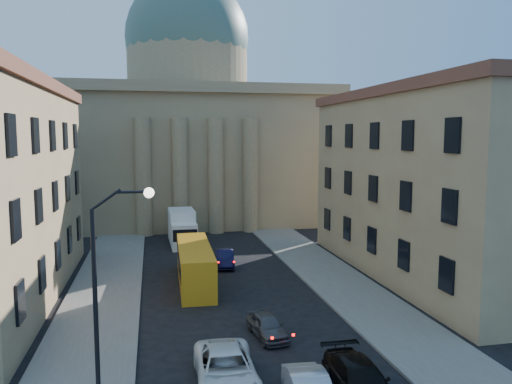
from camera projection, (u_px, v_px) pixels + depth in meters
The scene contains 11 objects.
sidewalk_left at pixel (98, 313), 30.80m from camera, with size 5.00×60.00×0.15m, color #635F5A.
sidewalk_right at pixel (356, 295), 34.26m from camera, with size 5.00×60.00×0.15m, color #635F5A.
church at pixel (189, 130), 67.68m from camera, with size 68.02×28.76×36.60m.
building_right at pixel (439, 182), 39.07m from camera, with size 11.60×26.60×14.70m.
street_lamp at pixel (108, 273), 20.81m from camera, with size 2.62×0.44×8.83m.
car_left_mid at pixel (226, 369), 21.81m from camera, with size 2.63×5.69×1.58m, color white.
car_right_mid at pixel (360, 381), 20.81m from camera, with size 2.13×5.24×1.52m, color black.
car_right_far at pixel (267, 326), 27.26m from camera, with size 1.49×3.70×1.26m, color #444448.
car_right_distant at pixel (225, 258), 42.17m from camera, with size 1.45×4.16×1.37m, color black.
city_bus at pixel (195, 263), 37.05m from camera, with size 2.61×10.29×2.88m.
box_truck at pixel (182, 229), 50.47m from camera, with size 2.63×6.39×3.48m.
Camera 1 is at (-5.05, -13.15, 10.93)m, focal length 35.00 mm.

